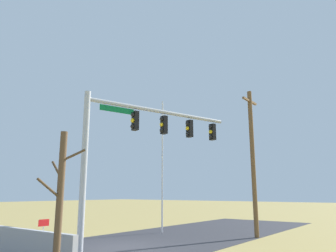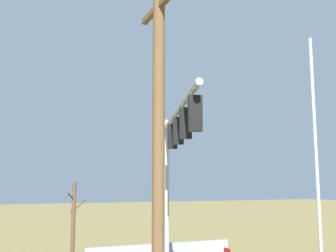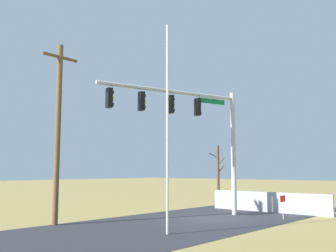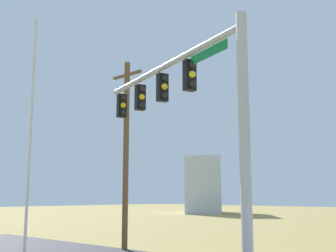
# 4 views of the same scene
# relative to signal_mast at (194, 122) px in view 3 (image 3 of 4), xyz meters

# --- Properties ---
(ground_plane) EXTENTS (160.00, 160.00, 0.00)m
(ground_plane) POSITION_rel_signal_mast_xyz_m (0.42, -0.59, -5.16)
(ground_plane) COLOR #9E894C
(road_surface) EXTENTS (28.00, 8.00, 0.01)m
(road_surface) POSITION_rel_signal_mast_xyz_m (-3.58, -0.59, -5.15)
(road_surface) COLOR #2D2D33
(road_surface) RESTS_ON ground_plane
(sidewalk_corner) EXTENTS (6.00, 6.00, 0.01)m
(sidewalk_corner) POSITION_rel_signal_mast_xyz_m (3.65, -0.83, -5.15)
(sidewalk_corner) COLOR #B7B5AD
(sidewalk_corner) RESTS_ON ground_plane
(retaining_fence) EXTENTS (0.20, 7.68, 1.21)m
(retaining_fence) POSITION_rel_signal_mast_xyz_m (5.21, -1.64, -4.55)
(retaining_fence) COLOR #A8A8AD
(retaining_fence) RESTS_ON ground_plane
(signal_mast) EXTENTS (8.20, 2.76, 7.03)m
(signal_mast) POSITION_rel_signal_mast_xyz_m (0.00, 0.00, 0.00)
(signal_mast) COLOR #B2B5BA
(signal_mast) RESTS_ON ground_plane
(flagpole) EXTENTS (0.10, 0.10, 8.57)m
(flagpole) POSITION_rel_signal_mast_xyz_m (-4.93, -2.41, -0.87)
(flagpole) COLOR silver
(flagpole) RESTS_ON ground_plane
(utility_pole) EXTENTS (1.90, 0.26, 8.56)m
(utility_pole) POSITION_rel_signal_mast_xyz_m (-6.40, 3.21, -0.71)
(utility_pole) COLOR brown
(utility_pole) RESTS_ON ground_plane
(bare_tree) EXTENTS (1.27, 1.02, 4.24)m
(bare_tree) POSITION_rel_signal_mast_xyz_m (6.12, 2.57, -2.98)
(bare_tree) COLOR brown
(bare_tree) RESTS_ON ground_plane
(open_sign) EXTENTS (0.56, 0.04, 1.22)m
(open_sign) POSITION_rel_signal_mast_xyz_m (2.48, -3.83, -4.25)
(open_sign) COLOR silver
(open_sign) RESTS_ON ground_plane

